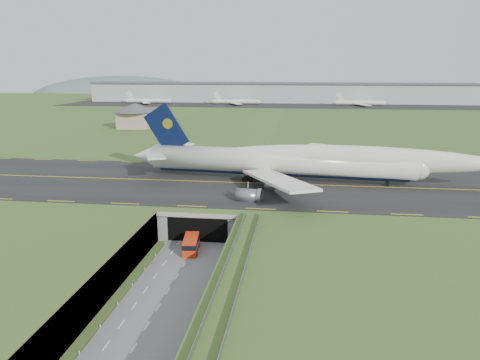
# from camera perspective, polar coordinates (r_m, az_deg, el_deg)

# --- Properties ---
(ground) EXTENTS (900.00, 900.00, 0.00)m
(ground) POSITION_cam_1_polar(r_m,az_deg,el_deg) (85.66, -6.36, -9.51)
(ground) COLOR #335321
(ground) RESTS_ON ground
(airfield_deck) EXTENTS (800.00, 800.00, 6.00)m
(airfield_deck) POSITION_cam_1_polar(r_m,az_deg,el_deg) (84.53, -6.41, -7.64)
(airfield_deck) COLOR gray
(airfield_deck) RESTS_ON ground
(trench_road) EXTENTS (12.00, 75.00, 0.20)m
(trench_road) POSITION_cam_1_polar(r_m,az_deg,el_deg) (79.00, -7.67, -11.54)
(trench_road) COLOR slate
(trench_road) RESTS_ON ground
(taxiway) EXTENTS (800.00, 44.00, 0.18)m
(taxiway) POSITION_cam_1_polar(r_m,az_deg,el_deg) (114.43, -2.53, -0.27)
(taxiway) COLOR black
(taxiway) RESTS_ON airfield_deck
(tunnel_portal) EXTENTS (17.00, 22.30, 6.00)m
(tunnel_portal) POSITION_cam_1_polar(r_m,az_deg,el_deg) (99.78, -4.13, -4.03)
(tunnel_portal) COLOR gray
(tunnel_portal) RESTS_ON ground
(guideway) EXTENTS (3.00, 53.00, 7.05)m
(guideway) POSITION_cam_1_polar(r_m,az_deg,el_deg) (64.40, -0.85, -12.36)
(guideway) COLOR #A8A8A3
(guideway) RESTS_ON ground
(jumbo_jet) EXTENTS (89.53, 58.27, 19.35)m
(jumbo_jet) POSITION_cam_1_polar(r_m,az_deg,el_deg) (114.63, 7.86, 2.26)
(jumbo_jet) COLOR silver
(jumbo_jet) RESTS_ON ground
(shuttle_tram) EXTENTS (3.46, 7.14, 2.82)m
(shuttle_tram) POSITION_cam_1_polar(r_m,az_deg,el_deg) (87.86, -6.00, -7.80)
(shuttle_tram) COLOR red
(shuttle_tram) RESTS_ON ground
(service_building) EXTENTS (21.44, 21.44, 11.33)m
(service_building) POSITION_cam_1_polar(r_m,az_deg,el_deg) (222.40, -12.62, 7.93)
(service_building) COLOR tan
(service_building) RESTS_ON ground
(cargo_terminal) EXTENTS (320.00, 67.00, 15.60)m
(cargo_terminal) POSITION_cam_1_polar(r_m,az_deg,el_deg) (376.81, 4.56, 10.60)
(cargo_terminal) COLOR #B2B2B2
(cargo_terminal) RESTS_ON ground
(distant_hills) EXTENTS (700.00, 91.00, 60.00)m
(distant_hills) POSITION_cam_1_polar(r_m,az_deg,el_deg) (509.75, 12.69, 9.07)
(distant_hills) COLOR #546562
(distant_hills) RESTS_ON ground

